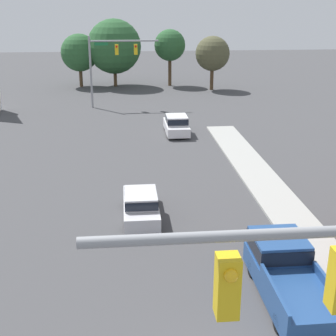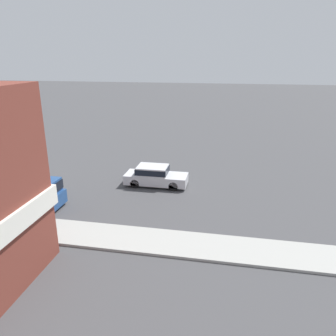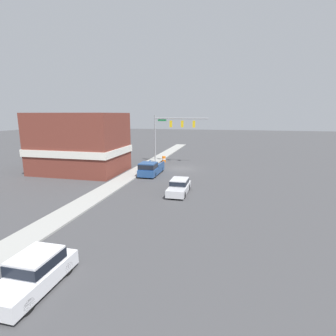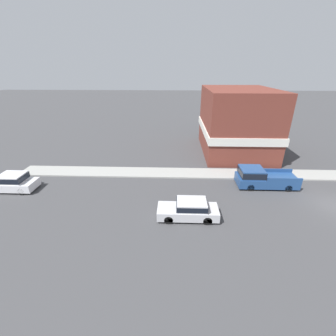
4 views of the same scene
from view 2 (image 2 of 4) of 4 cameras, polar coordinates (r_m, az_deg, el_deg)
car_lead at (r=24.05m, az=-2.31°, el=-1.29°), size 1.76×4.55×1.48m
pickup_truck_parked at (r=22.29m, az=-23.61°, el=-4.23°), size 2.14×5.52×1.85m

